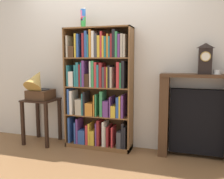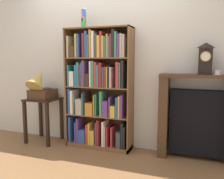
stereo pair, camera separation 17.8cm
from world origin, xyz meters
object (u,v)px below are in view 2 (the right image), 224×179
at_px(bookshelf, 99,90).
at_px(gramophone, 40,86).
at_px(cup_stack, 84,18).
at_px(side_table_left, 43,110).
at_px(mantel_clock, 205,59).
at_px(teacup_with_saucer, 217,73).
at_px(fireplace_mantel, 197,118).

distance_m(bookshelf, gramophone, 0.94).
bearing_deg(cup_stack, bookshelf, 3.28).
relative_size(side_table_left, mantel_clock, 1.77).
xyz_separation_m(mantel_clock, teacup_with_saucer, (0.14, 0.00, -0.17)).
height_order(fireplace_mantel, mantel_clock, mantel_clock).
bearing_deg(bookshelf, teacup_with_saucer, 0.87).
bearing_deg(cup_stack, side_table_left, -175.72).
xyz_separation_m(side_table_left, mantel_clock, (2.37, 0.09, 0.82)).
bearing_deg(side_table_left, bookshelf, 4.04).
bearing_deg(fireplace_mantel, bookshelf, -178.11).
height_order(side_table_left, mantel_clock, mantel_clock).
xyz_separation_m(bookshelf, side_table_left, (-0.93, -0.07, -0.36)).
bearing_deg(cup_stack, mantel_clock, 1.18).
bearing_deg(side_table_left, mantel_clock, 2.11).
xyz_separation_m(bookshelf, mantel_clock, (1.44, 0.02, 0.46)).
bearing_deg(bookshelf, side_table_left, -175.96).
bearing_deg(side_table_left, teacup_with_saucer, 2.05).
bearing_deg(side_table_left, gramophone, -90.00).
distance_m(side_table_left, fireplace_mantel, 2.31).
distance_m(side_table_left, gramophone, 0.41).
xyz_separation_m(bookshelf, gramophone, (-0.93, -0.12, 0.04)).
height_order(bookshelf, gramophone, bookshelf).
relative_size(cup_stack, teacup_with_saucer, 2.24).
relative_size(gramophone, teacup_with_saucer, 4.24).
xyz_separation_m(side_table_left, fireplace_mantel, (2.31, 0.11, 0.05)).
bearing_deg(bookshelf, gramophone, -172.43).
xyz_separation_m(side_table_left, teacup_with_saucer, (2.51, 0.09, 0.65)).
height_order(mantel_clock, teacup_with_saucer, mantel_clock).
height_order(cup_stack, mantel_clock, cup_stack).
xyz_separation_m(cup_stack, mantel_clock, (1.66, 0.03, -0.58)).
bearing_deg(mantel_clock, cup_stack, -178.82).
height_order(gramophone, mantel_clock, mantel_clock).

